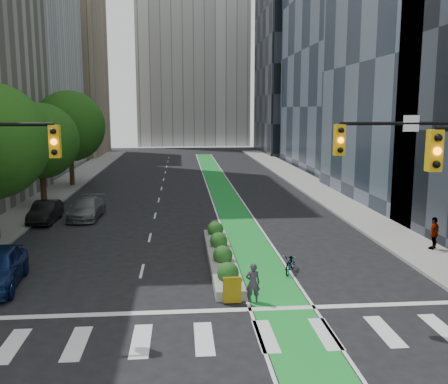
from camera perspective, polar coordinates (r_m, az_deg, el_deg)
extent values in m
plane|color=black|center=(17.62, -2.47, -14.97)|extent=(160.00, 160.00, 0.00)
cube|color=gray|center=(43.12, -19.85, -0.73)|extent=(3.60, 90.00, 0.15)
cube|color=gray|center=(43.48, 11.77, -0.29)|extent=(3.60, 90.00, 0.15)
cube|color=#198E2F|center=(46.74, -0.41, 0.50)|extent=(2.20, 70.00, 0.01)
cube|color=tan|center=(84.47, -18.66, 12.85)|extent=(14.00, 16.00, 26.00)
cube|color=black|center=(86.79, 9.10, 13.78)|extent=(14.00, 18.00, 28.00)
cylinder|color=black|center=(39.73, -20.01, 1.59)|extent=(0.44, 0.44, 4.48)
sphere|color=#204E10|center=(39.48, -20.23, 5.50)|extent=(5.60, 5.60, 5.60)
cylinder|color=black|center=(49.35, -17.06, 3.57)|extent=(0.44, 0.44, 5.15)
sphere|color=#204E10|center=(49.15, -17.24, 7.20)|extent=(6.60, 6.60, 6.60)
cube|color=gold|center=(17.05, -18.76, 5.49)|extent=(0.34, 0.28, 1.05)
sphere|color=orange|center=(16.89, -18.89, 5.45)|extent=(0.20, 0.20, 0.20)
cylinder|color=black|center=(18.41, 21.34, 7.32)|extent=(5.50, 0.12, 0.12)
cube|color=gold|center=(17.40, 13.04, 5.81)|extent=(0.34, 0.28, 1.05)
sphere|color=orange|center=(17.25, 13.21, 5.78)|extent=(0.20, 0.20, 0.20)
cube|color=white|center=(18.27, 20.60, 7.35)|extent=(0.55, 0.04, 0.55)
cube|color=gold|center=(13.64, 22.90, 4.38)|extent=(0.34, 0.28, 1.05)
sphere|color=orange|center=(13.50, 23.21, 4.31)|extent=(0.20, 0.20, 0.20)
cube|color=gray|center=(24.16, -0.34, -7.59)|extent=(1.20, 10.00, 0.40)
cube|color=yellow|center=(19.15, 0.94, -11.13)|extent=(0.70, 0.12, 1.00)
sphere|color=#194C19|center=(20.71, 0.45, -9.22)|extent=(0.90, 0.90, 0.90)
sphere|color=#194C19|center=(23.08, -0.14, -7.24)|extent=(0.90, 0.90, 0.90)
sphere|color=#194C19|center=(25.48, -0.61, -5.63)|extent=(0.90, 0.90, 0.90)
sphere|color=#194C19|center=(27.89, -1.00, -4.30)|extent=(0.90, 0.90, 0.90)
imported|color=gray|center=(22.90, 7.59, -8.01)|extent=(1.19, 1.77, 0.88)
imported|color=#352F39|center=(19.26, 3.31, -10.32)|extent=(0.57, 0.38, 1.54)
imported|color=black|center=(34.48, -19.73, -2.14)|extent=(1.45, 4.14, 1.37)
imported|color=slate|center=(34.83, -15.44, -1.82)|extent=(2.11, 4.76, 1.36)
imported|color=gray|center=(27.86, 22.89, -4.35)|extent=(1.02, 0.95, 1.69)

